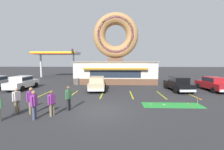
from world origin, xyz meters
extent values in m
plane|color=#2D2D30|center=(0.00, 0.00, 0.00)|extent=(160.00, 160.00, 0.00)
cube|color=brown|center=(0.82, 14.00, 0.45)|extent=(12.00, 6.00, 0.90)
cube|color=silver|center=(0.82, 14.00, 2.05)|extent=(12.00, 6.00, 2.30)
cube|color=gray|center=(0.82, 14.00, 3.28)|extent=(12.30, 6.30, 0.16)
cube|color=orange|center=(0.82, 10.70, 2.35)|extent=(9.00, 0.60, 0.20)
cube|color=#232D3D|center=(0.82, 10.98, 1.55)|extent=(7.20, 0.03, 1.00)
cube|color=brown|center=(0.82, 14.00, 3.61)|extent=(2.40, 1.80, 0.50)
torus|color=#B27F4C|center=(0.82, 14.00, 7.41)|extent=(7.10, 1.90, 7.10)
torus|color=#D8728C|center=(0.82, 13.57, 7.41)|extent=(6.25, 1.05, 6.24)
cube|color=green|center=(5.35, 1.40, 0.01)|extent=(4.50, 1.40, 0.03)
torus|color=brown|center=(4.30, 1.92, 0.05)|extent=(0.13, 0.13, 0.04)
torus|color=#D8667F|center=(6.73, 1.74, 0.05)|extent=(0.13, 0.13, 0.04)
torus|color=brown|center=(6.92, 1.61, 0.05)|extent=(0.13, 0.13, 0.04)
torus|color=#E5C666|center=(4.74, 1.41, 0.05)|extent=(0.13, 0.13, 0.04)
torus|color=#D8667F|center=(3.79, 1.52, 0.05)|extent=(0.13, 0.13, 0.04)
sphere|color=white|center=(4.87, 1.33, 0.05)|extent=(0.04, 0.04, 0.04)
cylinder|color=silver|center=(7.35, 1.55, 0.31)|extent=(0.01, 0.01, 0.55)
cube|color=red|center=(7.41, 1.55, 0.53)|extent=(0.12, 0.01, 0.08)
cube|color=black|center=(8.09, 7.30, 0.66)|extent=(2.02, 4.50, 0.68)
cube|color=black|center=(8.10, 7.15, 1.30)|extent=(1.68, 2.19, 0.60)
cube|color=#232D3D|center=(8.10, 7.15, 1.32)|extent=(1.70, 2.11, 0.36)
cube|color=silver|center=(7.96, 9.52, 0.42)|extent=(1.67, 0.20, 0.24)
cube|color=silver|center=(8.22, 5.07, 0.42)|extent=(1.67, 0.20, 0.24)
cylinder|color=black|center=(7.13, 8.60, 0.32)|extent=(0.26, 0.65, 0.64)
cylinder|color=black|center=(8.89, 8.71, 0.32)|extent=(0.26, 0.65, 0.64)
cylinder|color=black|center=(7.29, 5.88, 0.32)|extent=(0.26, 0.65, 0.64)
cylinder|color=black|center=(9.05, 5.99, 0.32)|extent=(0.26, 0.65, 0.64)
cube|color=maroon|center=(12.13, 7.46, 0.66)|extent=(1.99, 4.49, 0.68)
cube|color=maroon|center=(12.14, 7.31, 1.30)|extent=(1.67, 2.18, 0.60)
cube|color=#232D3D|center=(12.14, 7.31, 1.32)|extent=(1.69, 2.10, 0.36)
cube|color=silver|center=(12.02, 9.69, 0.42)|extent=(1.67, 0.19, 0.24)
cylinder|color=black|center=(11.18, 8.78, 0.32)|extent=(0.25, 0.65, 0.64)
cylinder|color=black|center=(12.94, 8.87, 0.32)|extent=(0.25, 0.65, 0.64)
cylinder|color=black|center=(11.33, 6.05, 0.32)|extent=(0.25, 0.65, 0.64)
cube|color=#BCAD89|center=(-1.24, 7.25, 0.66)|extent=(2.09, 4.52, 0.68)
cube|color=#BCAD89|center=(-1.23, 7.11, 1.30)|extent=(1.72, 2.21, 0.60)
cube|color=#232D3D|center=(-1.23, 7.11, 1.32)|extent=(1.73, 2.13, 0.36)
cube|color=silver|center=(-1.41, 9.48, 0.42)|extent=(1.67, 0.23, 0.24)
cube|color=silver|center=(-1.06, 5.03, 0.42)|extent=(1.67, 0.23, 0.24)
cylinder|color=black|center=(-2.22, 8.55, 0.32)|extent=(0.27, 0.66, 0.64)
cylinder|color=black|center=(-0.46, 8.68, 0.32)|extent=(0.27, 0.66, 0.64)
cylinder|color=black|center=(-2.01, 5.83, 0.32)|extent=(0.27, 0.66, 0.64)
cylinder|color=black|center=(-0.25, 5.96, 0.32)|extent=(0.27, 0.66, 0.64)
cube|color=silver|center=(-13.55, 9.56, 0.42)|extent=(1.67, 0.12, 0.24)
cylinder|color=black|center=(-12.66, 8.71, 0.32)|extent=(0.23, 0.64, 0.64)
cube|color=silver|center=(-10.36, 7.49, 0.66)|extent=(1.83, 4.43, 0.68)
cube|color=silver|center=(-10.37, 7.34, 1.30)|extent=(1.59, 2.13, 0.60)
cube|color=#232D3D|center=(-10.37, 7.34, 1.32)|extent=(1.62, 2.04, 0.36)
cube|color=silver|center=(-10.33, 9.72, 0.42)|extent=(1.67, 0.13, 0.24)
cube|color=silver|center=(-10.40, 5.26, 0.42)|extent=(1.67, 0.13, 0.24)
cylinder|color=black|center=(-11.22, 8.87, 0.32)|extent=(0.23, 0.64, 0.64)
cylinder|color=black|center=(-9.46, 8.84, 0.32)|extent=(0.23, 0.64, 0.64)
cylinder|color=black|center=(-11.27, 6.14, 0.32)|extent=(0.23, 0.64, 0.64)
cylinder|color=black|center=(-9.51, 6.11, 0.32)|extent=(0.23, 0.64, 0.64)
cylinder|color=#7F7056|center=(-5.40, -0.56, 0.41)|extent=(0.15, 0.15, 0.82)
cylinder|color=#7F7056|center=(-5.47, -0.75, 0.41)|extent=(0.15, 0.15, 0.82)
cube|color=silver|center=(-5.44, -0.66, 1.12)|extent=(0.34, 0.43, 0.60)
cylinder|color=silver|center=(-5.36, -0.42, 1.09)|extent=(0.10, 0.10, 0.55)
cylinder|color=silver|center=(-5.51, -0.89, 1.09)|extent=(0.10, 0.10, 0.55)
sphere|color=tan|center=(-5.44, -0.66, 1.56)|extent=(0.22, 0.22, 0.22)
cylinder|color=#7F7056|center=(-4.42, -0.89, 0.42)|extent=(0.15, 0.15, 0.85)
cylinder|color=#7F7056|center=(-4.30, -0.72, 0.42)|extent=(0.15, 0.15, 0.85)
cube|color=#8C3393|center=(-4.36, -0.81, 1.16)|extent=(0.41, 0.45, 0.62)
cylinder|color=#8C3393|center=(-4.50, -1.01, 1.13)|extent=(0.10, 0.10, 0.57)
cylinder|color=#8C3393|center=(-4.22, -0.60, 1.13)|extent=(0.10, 0.10, 0.57)
sphere|color=#9E7051|center=(-4.36, -0.81, 1.61)|extent=(0.23, 0.23, 0.23)
cylinder|color=#474C66|center=(-3.66, -1.81, 0.42)|extent=(0.15, 0.15, 0.84)
cylinder|color=#474C66|center=(-3.68, -1.61, 0.42)|extent=(0.15, 0.15, 0.84)
cube|color=#8C3393|center=(-3.67, -1.71, 1.14)|extent=(0.27, 0.40, 0.61)
cylinder|color=#8C3393|center=(-3.65, -1.96, 1.11)|extent=(0.10, 0.10, 0.56)
cylinder|color=#8C3393|center=(-3.69, -1.46, 1.11)|extent=(0.10, 0.10, 0.56)
sphere|color=#9E7051|center=(-3.67, -1.71, 1.59)|extent=(0.22, 0.22, 0.22)
cylinder|color=#7F7056|center=(-2.91, -1.24, 0.39)|extent=(0.15, 0.15, 0.78)
cylinder|color=#7F7056|center=(-2.84, -1.06, 0.39)|extent=(0.15, 0.15, 0.78)
cube|color=#8C3393|center=(-2.88, -1.15, 1.07)|extent=(0.36, 0.44, 0.57)
cylinder|color=#8C3393|center=(-2.97, -1.38, 1.04)|extent=(0.10, 0.10, 0.53)
cylinder|color=#8C3393|center=(-2.79, -0.92, 1.04)|extent=(0.10, 0.10, 0.53)
sphere|color=brown|center=(-2.88, -1.15, 1.49)|extent=(0.21, 0.21, 0.21)
cylinder|color=#232328|center=(-2.22, -0.16, 0.42)|extent=(0.15, 0.15, 0.83)
cylinder|color=#232328|center=(-2.16, 0.03, 0.42)|extent=(0.15, 0.15, 0.83)
cube|color=#386B42|center=(-2.19, -0.07, 1.14)|extent=(0.34, 0.43, 0.61)
cylinder|color=#386B42|center=(-2.26, -0.31, 1.11)|extent=(0.10, 0.10, 0.56)
cylinder|color=#386B42|center=(-2.11, 0.17, 1.11)|extent=(0.10, 0.10, 0.56)
sphere|color=brown|center=(-2.19, -0.07, 1.58)|extent=(0.22, 0.22, 0.22)
cylinder|color=#386B42|center=(-5.31, -2.12, 1.04)|extent=(0.10, 0.10, 0.52)
cylinder|color=#51565B|center=(-4.61, 10.98, 0.47)|extent=(0.56, 0.56, 0.95)
torus|color=#303437|center=(-4.61, 10.98, 0.95)|extent=(0.57, 0.57, 0.05)
cylinder|color=#595B60|center=(-7.47, 18.58, 2.90)|extent=(0.16, 0.16, 5.80)
cube|color=black|center=(-7.47, 18.40, 5.25)|extent=(0.28, 0.24, 0.90)
sphere|color=red|center=(-7.47, 18.28, 5.55)|extent=(0.18, 0.18, 0.18)
sphere|color=orange|center=(-7.47, 18.28, 5.25)|extent=(0.18, 0.18, 0.18)
sphere|color=green|center=(-7.47, 18.28, 4.95)|extent=(0.18, 0.18, 0.18)
cylinder|color=silver|center=(-15.10, 21.08, 2.40)|extent=(0.40, 0.40, 4.80)
cylinder|color=silver|center=(-8.10, 21.08, 2.40)|extent=(0.40, 0.40, 4.80)
cube|color=silver|center=(-11.60, 21.08, 5.05)|extent=(9.00, 4.40, 0.50)
cube|color=yellow|center=(-11.60, 18.86, 5.05)|extent=(9.00, 0.04, 0.44)
cube|color=red|center=(-11.60, 18.84, 4.88)|extent=(9.00, 0.04, 0.12)
cube|color=yellow|center=(-6.42, 5.00, 0.00)|extent=(0.12, 3.60, 0.01)
cube|color=yellow|center=(-3.42, 5.00, 0.00)|extent=(0.12, 3.60, 0.01)
cube|color=yellow|center=(-0.42, 5.00, 0.00)|extent=(0.12, 3.60, 0.01)
cube|color=yellow|center=(2.58, 5.00, 0.00)|extent=(0.12, 3.60, 0.01)
cube|color=yellow|center=(5.58, 5.00, 0.00)|extent=(0.12, 3.60, 0.01)
cube|color=yellow|center=(8.58, 5.00, 0.00)|extent=(0.12, 3.60, 0.01)
camera|label=1|loc=(1.19, -10.01, 3.39)|focal=24.00mm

